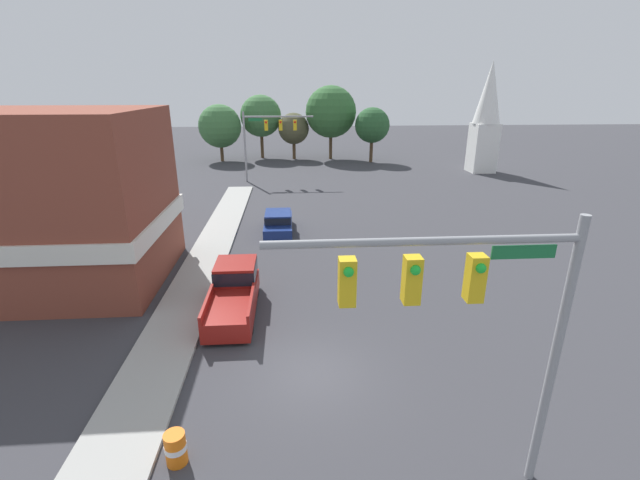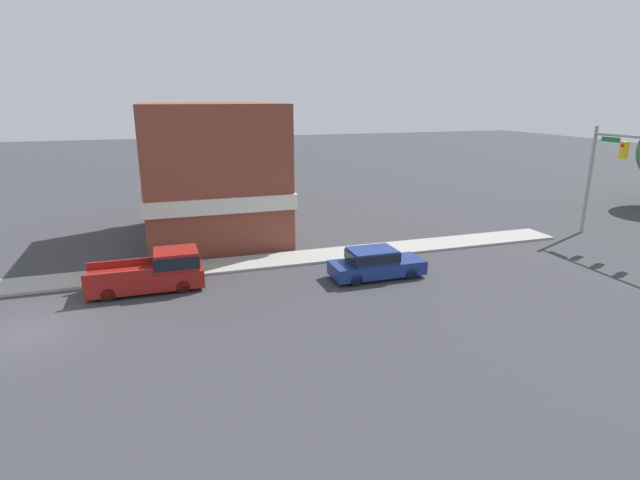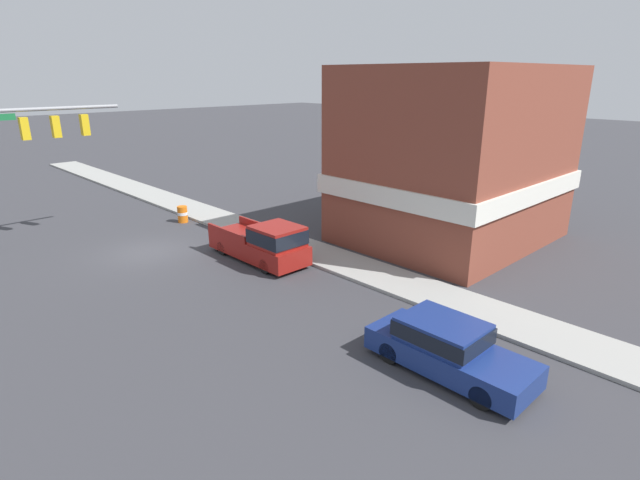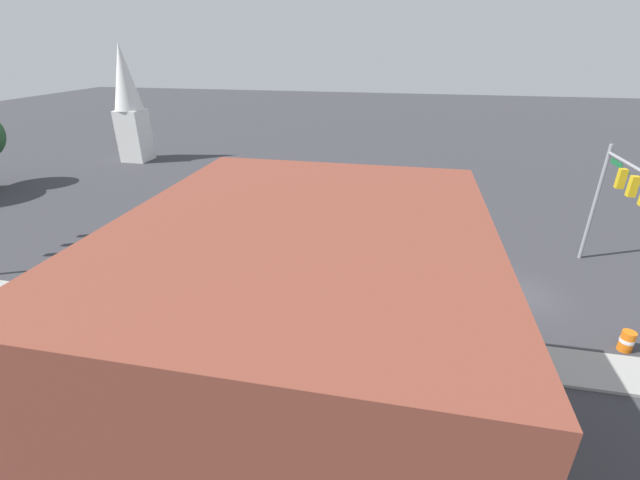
% 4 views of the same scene
% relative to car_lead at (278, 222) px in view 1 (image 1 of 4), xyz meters
% --- Properties ---
extents(ground_plane, '(200.00, 200.00, 0.00)m').
position_rel_car_lead_xyz_m(ground_plane, '(1.57, -15.76, -0.80)').
color(ground_plane, '#38383D').
extents(sidewalk_curb, '(2.40, 60.00, 0.14)m').
position_rel_car_lead_xyz_m(sidewalk_curb, '(-4.13, -15.76, -0.73)').
color(sidewalk_curb, '#9E9E99').
rests_on(sidewalk_curb, ground).
extents(near_signal_assembly, '(6.83, 0.49, 7.18)m').
position_rel_car_lead_xyz_m(near_signal_assembly, '(4.74, -20.41, 4.46)').
color(near_signal_assembly, gray).
rests_on(near_signal_assembly, ground).
extents(far_signal_assembly, '(7.27, 0.49, 7.22)m').
position_rel_car_lead_xyz_m(far_signal_assembly, '(-1.35, 17.34, 4.51)').
color(far_signal_assembly, gray).
rests_on(far_signal_assembly, ground).
extents(car_lead, '(1.89, 4.86, 1.54)m').
position_rel_car_lead_xyz_m(car_lead, '(0.00, 0.00, 0.00)').
color(car_lead, black).
rests_on(car_lead, ground).
extents(pickup_truck_parked, '(1.96, 5.37, 1.91)m').
position_rel_car_lead_xyz_m(pickup_truck_parked, '(-1.75, -10.73, 0.14)').
color(pickup_truck_parked, black).
rests_on(pickup_truck_parked, ground).
extents(construction_barrel, '(0.59, 0.59, 0.96)m').
position_rel_car_lead_xyz_m(construction_barrel, '(-2.33, -19.30, -0.31)').
color(construction_barrel, orange).
rests_on(construction_barrel, ground).
extents(corner_brick_building, '(10.64, 8.83, 8.68)m').
position_rel_car_lead_xyz_m(corner_brick_building, '(-11.00, -6.94, 3.41)').
color(corner_brick_building, brown).
rests_on(corner_brick_building, ground).
extents(church_steeple, '(3.04, 3.04, 12.46)m').
position_rel_car_lead_xyz_m(church_steeple, '(23.59, 21.14, 5.72)').
color(church_steeple, white).
rests_on(church_steeple, ground).
extents(backdrop_tree_left_far, '(5.64, 5.64, 7.47)m').
position_rel_car_lead_xyz_m(backdrop_tree_left_far, '(-8.33, 30.93, 3.84)').
color(backdrop_tree_left_far, '#4C3823').
rests_on(backdrop_tree_left_far, ground).
extents(backdrop_tree_left_mid, '(5.67, 5.67, 8.60)m').
position_rel_car_lead_xyz_m(backdrop_tree_left_mid, '(-3.03, 33.54, 4.96)').
color(backdrop_tree_left_mid, '#4C3823').
rests_on(backdrop_tree_left_mid, ground).
extents(backdrop_tree_center, '(4.23, 4.23, 6.28)m').
position_rel_car_lead_xyz_m(backdrop_tree_center, '(1.49, 32.22, 3.35)').
color(backdrop_tree_center, '#4C3823').
rests_on(backdrop_tree_center, ground).
extents(backdrop_tree_right_mid, '(6.90, 6.90, 9.82)m').
position_rel_car_lead_xyz_m(backdrop_tree_right_mid, '(6.60, 31.91, 5.56)').
color(backdrop_tree_right_mid, '#4C3823').
rests_on(backdrop_tree_right_mid, ground).
extents(backdrop_tree_right_far, '(4.56, 4.56, 7.11)m').
position_rel_car_lead_xyz_m(backdrop_tree_right_far, '(11.79, 28.88, 4.01)').
color(backdrop_tree_right_far, '#4C3823').
rests_on(backdrop_tree_right_far, ground).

